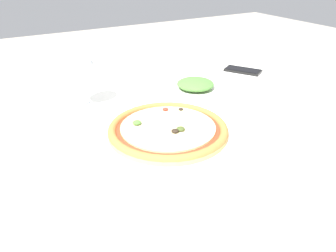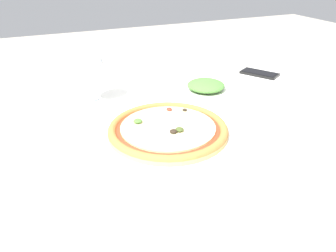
% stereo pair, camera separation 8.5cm
% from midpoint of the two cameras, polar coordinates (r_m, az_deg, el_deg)
% --- Properties ---
extents(dining_table, '(1.20, 1.10, 0.74)m').
position_cam_midpoint_polar(dining_table, '(1.03, 4.65, -2.21)').
color(dining_table, '#997047').
rests_on(dining_table, ground_plane).
extents(pizza_plate, '(0.33, 0.33, 0.04)m').
position_cam_midpoint_polar(pizza_plate, '(0.86, -2.84, -0.83)').
color(pizza_plate, white).
rests_on(pizza_plate, dining_table).
extents(fork, '(0.05, 0.17, 0.00)m').
position_cam_midpoint_polar(fork, '(0.89, -19.09, -2.35)').
color(fork, silver).
rests_on(fork, dining_table).
extents(wine_glass_far_left, '(0.09, 0.09, 0.17)m').
position_cam_midpoint_polar(wine_glass_far_left, '(1.04, -17.46, 9.36)').
color(wine_glass_far_left, silver).
rests_on(wine_glass_far_left, dining_table).
extents(cell_phone, '(0.13, 0.16, 0.01)m').
position_cam_midpoint_polar(cell_phone, '(1.38, 11.20, 9.46)').
color(cell_phone, black).
rests_on(cell_phone, dining_table).
extents(side_plate, '(0.22, 0.22, 0.04)m').
position_cam_midpoint_polar(side_plate, '(1.15, 2.65, 6.80)').
color(side_plate, white).
rests_on(side_plate, dining_table).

